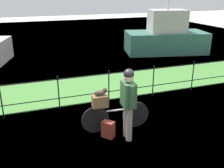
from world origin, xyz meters
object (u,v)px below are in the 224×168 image
Objects in this scene: bicycle_main at (115,116)px; wooden_crate at (100,101)px; backpack_on_paving at (108,129)px; cyclist_person at (128,98)px; moored_boat_mid at (166,37)px; terrier_dog at (101,92)px.

bicycle_main is 0.59m from wooden_crate.
cyclist_person is at bearing -156.42° from backpack_on_paving.
bicycle_main is at bearing 105.73° from cyclist_person.
moored_boat_mid is (5.39, 7.32, -0.17)m from cyclist_person.
cyclist_person reaches higher than backpack_on_paving.
backpack_on_paving is at bearing -72.22° from wooden_crate.
cyclist_person reaches higher than wooden_crate.
cyclist_person is 0.37× the size of moored_boat_mid.
bicycle_main reaches higher than backpack_on_paving.
terrier_dog reaches higher than bicycle_main.
terrier_dog is (-0.35, 0.03, 0.68)m from bicycle_main.
moored_boat_mid reaches higher than cyclist_person.
backpack_on_paving is (0.10, -0.30, -0.61)m from wooden_crate.
terrier_dog reaches higher than wooden_crate.
bicycle_main is 5.28× the size of terrier_dog.
backpack_on_paving is at bearing -135.95° from bicycle_main.
wooden_crate is at bearing -22.95° from backpack_on_paving.
moored_boat_mid reaches higher than wooden_crate.
wooden_crate is 0.08× the size of moored_boat_mid.
backpack_on_paving is (-0.28, -0.27, -0.16)m from bicycle_main.
cyclist_person is (0.48, -0.49, -0.03)m from terrier_dog.
bicycle_main is at bearing -128.83° from moored_boat_mid.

